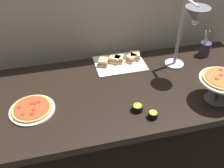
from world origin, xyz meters
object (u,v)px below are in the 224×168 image
pizza_plate_center (222,82)px  utensil_holder (205,49)px  sauce_cup_near (137,108)px  heat_lamp (192,22)px  sauce_cup_far (153,115)px  sandwich_platter (121,61)px  pizza_plate_front (32,109)px

pizza_plate_center → utensil_holder: (0.20, 0.50, -0.09)m
pizza_plate_center → sauce_cup_near: 0.53m
sauce_cup_near → heat_lamp: bearing=33.1°
sauce_cup_near → sauce_cup_far: same height
sandwich_platter → pizza_plate_front: bearing=-150.4°
pizza_plate_center → heat_lamp: bearing=105.0°
sandwich_platter → heat_lamp: bearing=-31.5°
sandwich_platter → sauce_cup_far: (0.03, -0.60, 0.00)m
pizza_plate_center → sandwich_platter: size_ratio=0.73×
pizza_plate_front → sauce_cup_near: size_ratio=4.03×
utensil_holder → sauce_cup_far: bearing=-139.4°
sauce_cup_near → utensil_holder: 0.85m
heat_lamp → sandwich_platter: size_ratio=1.38×
utensil_holder → sandwich_platter: bearing=176.1°
sauce_cup_far → utensil_holder: (0.64, 0.55, 0.04)m
pizza_plate_center → sauce_cup_near: (-0.51, 0.03, -0.12)m
pizza_plate_front → sandwich_platter: size_ratio=0.73×
pizza_plate_front → sauce_cup_near: 0.63m
pizza_plate_center → sauce_cup_near: pizza_plate_center is taller
heat_lamp → sauce_cup_far: size_ratio=8.84×
heat_lamp → sauce_cup_near: size_ratio=7.68×
sauce_cup_near → sauce_cup_far: 0.10m
pizza_plate_front → pizza_plate_center: pizza_plate_center is taller
sandwich_platter → sauce_cup_near: (-0.04, -0.52, 0.00)m
pizza_plate_center → sandwich_platter: bearing=130.8°
utensil_holder → heat_lamp: bearing=-145.7°
sandwich_platter → sauce_cup_far: bearing=-87.2°
pizza_plate_front → sauce_cup_near: sauce_cup_near is taller
pizza_plate_center → utensil_holder: 0.55m
pizza_plate_front → sauce_cup_far: bearing=-18.4°
sauce_cup_far → sauce_cup_near: bearing=131.2°
pizza_plate_center → sauce_cup_far: pizza_plate_center is taller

